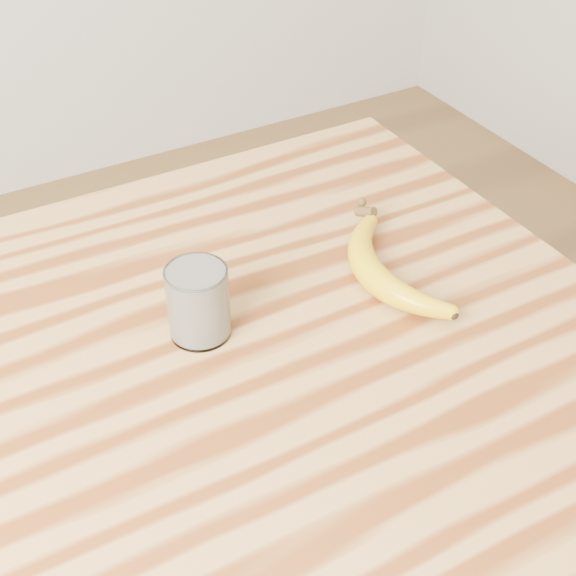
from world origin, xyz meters
TOP-DOWN VIEW (x-y plane):
  - table at (0.00, 0.00)m, footprint 1.20×0.80m
  - smoothie_glass at (0.13, 0.05)m, footprint 0.07×0.07m
  - banana at (0.35, 0.03)m, footprint 0.14×0.31m

SIDE VIEW (x-z plane):
  - table at x=0.00m, z-range 0.32..1.22m
  - banana at x=0.35m, z-range 0.90..0.94m
  - smoothie_glass at x=0.13m, z-range 0.90..0.99m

